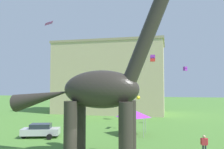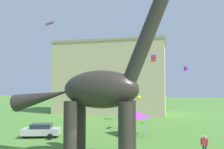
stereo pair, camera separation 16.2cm
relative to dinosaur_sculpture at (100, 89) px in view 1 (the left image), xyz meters
The scene contains 9 objects.
dinosaur_sculpture is the anchor object (origin of this frame).
parked_sedan_left 11.62m from the dinosaur_sculpture, 145.65° to the left, with size 4.54×2.93×1.55m.
person_photographer 9.99m from the dinosaur_sculpture, 19.02° to the left, with size 0.62×0.27×1.66m.
festival_canopy_tent 10.39m from the dinosaur_sculpture, 82.05° to the left, with size 3.15×3.15×3.00m.
kite_mid_right 19.55m from the dinosaur_sculpture, 65.38° to the left, with size 0.60×0.60×0.62m.
kite_far_right 24.03m from the dinosaur_sculpture, 129.44° to the left, with size 2.02×2.17×0.53m.
kite_far_left 12.85m from the dinosaur_sculpture, 85.85° to the left, with size 1.40×1.64×0.48m.
kite_near_low 20.82m from the dinosaur_sculpture, 80.99° to the left, with size 0.84×0.84×1.07m.
background_building_block 33.40m from the dinosaur_sculpture, 102.04° to the left, with size 23.96×11.69×15.60m.
Camera 1 is at (5.73, -16.53, 5.78)m, focal length 37.64 mm.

